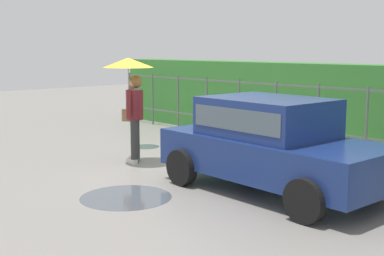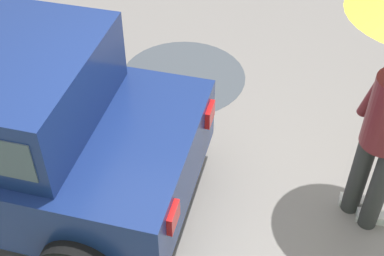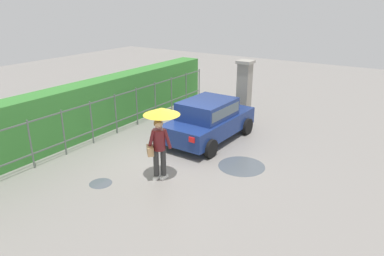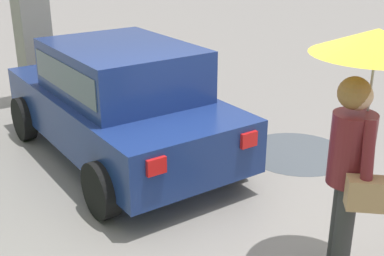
# 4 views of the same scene
# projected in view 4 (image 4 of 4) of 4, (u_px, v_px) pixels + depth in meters

# --- Properties ---
(ground_plane) EXTENTS (40.00, 40.00, 0.00)m
(ground_plane) POSITION_uv_depth(u_px,v_px,m) (198.00, 225.00, 4.96)
(ground_plane) COLOR gray
(car) EXTENTS (3.79, 1.97, 1.48)m
(car) POSITION_uv_depth(u_px,v_px,m) (120.00, 97.00, 6.18)
(car) COLOR navy
(car) RESTS_ON ground
(pedestrian) EXTENTS (0.97, 0.97, 2.07)m
(pedestrian) POSITION_uv_depth(u_px,v_px,m) (365.00, 103.00, 3.74)
(pedestrian) COLOR #333333
(pedestrian) RESTS_ON ground
(gate_pillar) EXTENTS (0.60, 0.60, 2.42)m
(gate_pillar) POSITION_uv_depth(u_px,v_px,m) (33.00, 29.00, 8.13)
(gate_pillar) COLOR gray
(gate_pillar) RESTS_ON ground
(puddle_near) EXTENTS (1.40, 1.40, 0.00)m
(puddle_near) POSITION_uv_depth(u_px,v_px,m) (297.00, 153.00, 6.58)
(puddle_near) COLOR #4C545B
(puddle_near) RESTS_ON ground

